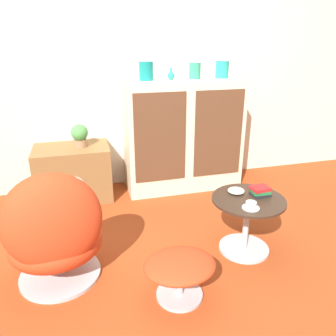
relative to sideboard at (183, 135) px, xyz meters
name	(u,v)px	position (x,y,z in m)	size (l,w,h in m)	color
ground_plane	(166,264)	(-0.52, -1.28, -0.57)	(12.00, 12.00, 0.00)	#9E3D19
wall_back	(126,60)	(-0.52, 0.27, 0.73)	(6.40, 0.06, 2.60)	beige
sideboard	(183,135)	(0.00, 0.00, 0.00)	(1.19, 0.48, 1.13)	beige
tv_console	(74,173)	(-1.13, 0.00, -0.30)	(0.71, 0.48, 0.53)	brown
egg_chair	(55,235)	(-1.23, -1.25, -0.21)	(0.64, 0.59, 0.80)	#B7B7BC
ottoman	(180,268)	(-0.52, -1.59, -0.36)	(0.44, 0.38, 0.28)	#B7B7BC
coffee_table	(247,218)	(0.10, -1.26, -0.30)	(0.53, 0.53, 0.43)	#B7B7BC
vase_leftmost	(146,71)	(-0.37, 0.00, 0.65)	(0.13, 0.13, 0.17)	#147A75
vase_inner_left	(171,75)	(-0.13, 0.00, 0.60)	(0.07, 0.07, 0.11)	teal
vase_inner_right	(195,71)	(0.12, 0.00, 0.64)	(0.11, 0.11, 0.15)	#2D8E6B
vase_rightmost	(222,69)	(0.40, 0.00, 0.65)	(0.13, 0.13, 0.17)	teal
potted_plant	(80,135)	(-1.03, 0.00, 0.08)	(0.16, 0.16, 0.22)	#996B4C
teacup	(251,206)	(0.05, -1.39, -0.12)	(0.12, 0.12, 0.05)	white
book_stack	(260,191)	(0.21, -1.22, -0.10)	(0.14, 0.12, 0.06)	black
bowl	(236,191)	(0.06, -1.15, -0.12)	(0.13, 0.13, 0.04)	beige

